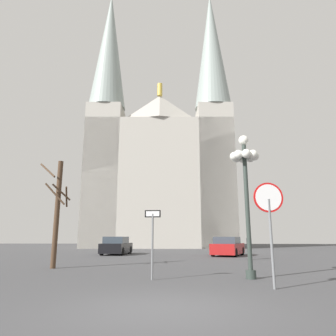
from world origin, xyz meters
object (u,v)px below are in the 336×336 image
parked_car_near_red (228,247)px  parked_car_far_black (116,246)px  one_way_arrow_sign (153,236)px  pedestrian_walking (249,245)px  cathedral (160,160)px  stop_sign (269,211)px  street_lamp (245,174)px  bare_tree (57,210)px

parked_car_near_red → parked_car_far_black: size_ratio=1.06×
one_way_arrow_sign → pedestrian_walking: size_ratio=1.52×
pedestrian_walking → cathedral: bearing=109.0°
parked_car_far_black → pedestrian_walking: bearing=-28.4°
cathedral → parked_car_near_red: size_ratio=8.87×
stop_sign → street_lamp: 2.67m
cathedral → street_lamp: cathedral is taller
cathedral → parked_car_near_red: (6.86, -18.33, -11.66)m
street_lamp → bare_tree: size_ratio=1.02×
cathedral → parked_car_near_red: bearing=-69.5°
one_way_arrow_sign → street_lamp: street_lamp is taller
stop_sign → pedestrian_walking: (1.61, 11.58, -1.24)m
cathedral → one_way_arrow_sign: bearing=-85.7°
one_way_arrow_sign → street_lamp: size_ratio=0.45×
cathedral → stop_sign: size_ratio=12.83×
stop_sign → parked_car_far_black: (-8.30, 16.94, -1.50)m
parked_car_near_red → parked_car_far_black: 9.14m
street_lamp → pedestrian_walking: 10.01m
street_lamp → parked_car_far_black: 17.12m
parked_car_far_black → stop_sign: bearing=-63.9°
bare_tree → parked_car_far_black: bearing=87.9°
one_way_arrow_sign → stop_sign: bearing=-24.6°
stop_sign → parked_car_far_black: bearing=116.1°
stop_sign → parked_car_far_black: stop_sign is taller
cathedral → parked_car_far_black: (-2.19, -17.09, -11.65)m
parked_car_far_black → pedestrian_walking: (9.91, -5.35, 0.25)m
stop_sign → pedestrian_walking: bearing=82.1°
street_lamp → bare_tree: street_lamp is taller
street_lamp → pedestrian_walking: (1.83, 9.43, -2.81)m
cathedral → one_way_arrow_sign: 34.21m
bare_tree → parked_car_near_red: bare_tree is taller
one_way_arrow_sign → bare_tree: bare_tree is taller
cathedral → one_way_arrow_sign: (2.45, -32.35, -10.86)m
one_way_arrow_sign → parked_car_near_red: 14.71m
bare_tree → pedestrian_walking: bare_tree is taller
stop_sign → pedestrian_walking: 11.76m
one_way_arrow_sign → parked_car_near_red: size_ratio=0.54×
parked_car_near_red → pedestrian_walking: (0.86, -4.11, 0.26)m
pedestrian_walking → street_lamp: bearing=-101.0°
street_lamp → parked_car_near_red: 13.91m
stop_sign → bare_tree: bare_tree is taller
parked_car_near_red → pedestrian_walking: pedestrian_walking is taller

